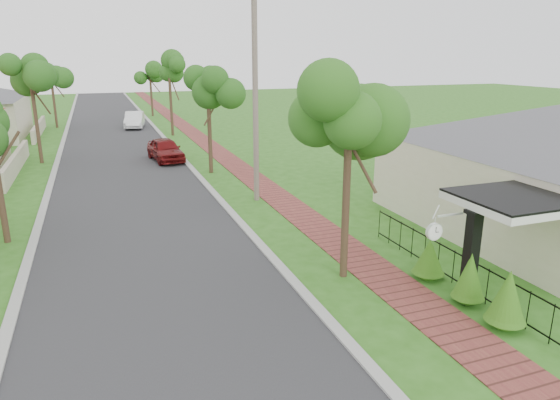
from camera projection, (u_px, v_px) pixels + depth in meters
ground at (293, 312)px, 12.63m from camera, size 160.00×160.00×0.00m
road at (122, 164)px, 29.65m from camera, size 7.00×120.00×0.02m
kerb_right at (184, 160)px, 30.86m from camera, size 0.30×120.00×0.10m
kerb_left at (55, 169)px, 28.44m from camera, size 0.30×120.00×0.10m
sidewalk at (224, 157)px, 31.72m from camera, size 1.50×120.00×0.03m
porch_post at (470, 261)px, 12.92m from camera, size 0.48×0.48×2.52m
picket_fence at (454, 266)px, 14.10m from camera, size 0.03×8.02×1.00m
street_trees at (112, 80)px, 34.58m from camera, size 10.70×37.65×5.89m
hedge_row at (468, 280)px, 12.92m from camera, size 0.84×3.80×1.60m
parked_car_red at (165, 150)px, 30.36m from camera, size 2.09×4.17×1.37m
parked_car_white at (135, 120)px, 44.00m from camera, size 2.13×4.42×1.40m
near_tree at (349, 120)px, 13.42m from camera, size 2.24×2.24×5.76m
utility_pole at (255, 98)px, 21.11m from camera, size 1.20×0.24×8.89m
station_clock at (435, 230)px, 12.76m from camera, size 1.08×0.13×0.66m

